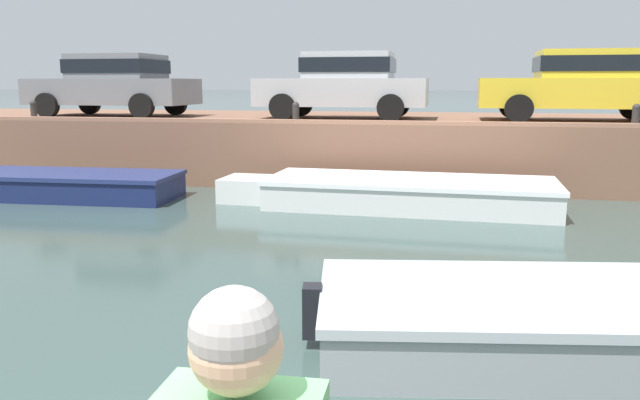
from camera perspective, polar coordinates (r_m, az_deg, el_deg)
name	(u,v)px	position (r m, az deg, el deg)	size (l,w,h in m)	color
ground_plane	(344,269)	(7.66, 2.19, -6.28)	(400.00, 400.00, 0.00)	#384C47
far_quay_wall	(395,145)	(15.79, 6.91, 4.99)	(60.00, 6.00, 1.40)	brown
far_wall_coping	(386,123)	(12.87, 6.05, 7.06)	(60.00, 0.24, 0.08)	#9F6C52
boat_moored_west_navy	(57,185)	(13.37, -22.93, 1.28)	(5.27, 1.73, 0.51)	navy
boat_moored_central_white	(396,193)	(11.42, 6.94, 0.66)	(6.19, 2.12, 0.53)	white
car_leftmost_grey	(115,83)	(16.91, -18.27, 10.16)	(4.15, 2.10, 1.54)	slate
car_left_inner_silver	(345,83)	(14.98, 2.29, 10.68)	(4.01, 2.01, 1.54)	#B7BABC
car_centre_yellow	(584,82)	(15.12, 22.97, 9.87)	(4.40, 2.07, 1.54)	yellow
mooring_bollard_west	(34,109)	(15.89, -24.72, 7.54)	(0.15, 0.15, 0.44)	#2D2B28
mooring_bollard_mid	(296,112)	(13.29, -2.23, 8.08)	(0.15, 0.15, 0.44)	#2D2B28
mooring_bollard_east	(636,115)	(13.45, 26.92, 6.98)	(0.15, 0.15, 0.44)	#2D2B28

